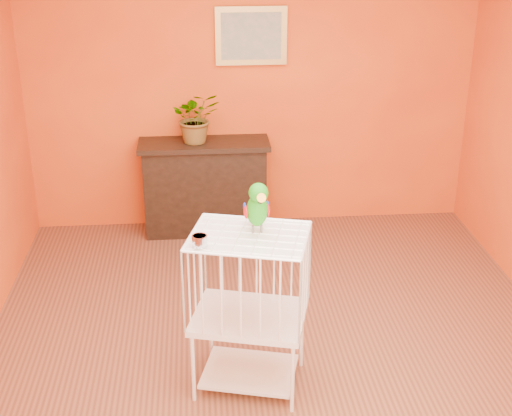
{
  "coord_description": "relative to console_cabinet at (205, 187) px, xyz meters",
  "views": [
    {
      "loc": [
        -0.49,
        -3.98,
        2.82
      ],
      "look_at": [
        -0.17,
        -0.22,
        1.19
      ],
      "focal_mm": 50.0,
      "sensor_mm": 36.0,
      "label": 1
    }
  ],
  "objects": [
    {
      "name": "ground",
      "position": [
        0.44,
        -2.04,
        -0.43
      ],
      "size": [
        4.5,
        4.5,
        0.0
      ],
      "primitive_type": "plane",
      "color": "brown",
      "rests_on": "ground"
    },
    {
      "name": "room_shell",
      "position": [
        0.44,
        -2.04,
        1.15
      ],
      "size": [
        4.5,
        4.5,
        4.5
      ],
      "color": "#DB5514",
      "rests_on": "ground"
    },
    {
      "name": "console_cabinet",
      "position": [
        0.0,
        0.0,
        0.0
      ],
      "size": [
        1.16,
        0.42,
        0.86
      ],
      "color": "black",
      "rests_on": "ground"
    },
    {
      "name": "potted_plant",
      "position": [
        -0.06,
        -0.01,
        0.61
      ],
      "size": [
        0.47,
        0.51,
        0.35
      ],
      "primitive_type": "imported",
      "rotation": [
        0.0,
        0.0,
        0.15
      ],
      "color": "#26722D",
      "rests_on": "console_cabinet"
    },
    {
      "name": "framed_picture",
      "position": [
        0.44,
        0.17,
        1.32
      ],
      "size": [
        0.62,
        0.04,
        0.5
      ],
      "color": "#BA8C42",
      "rests_on": "room_shell"
    },
    {
      "name": "birdcage",
      "position": [
        0.23,
        -2.31,
        0.11
      ],
      "size": [
        0.78,
        0.67,
        1.04
      ],
      "rotation": [
        0.0,
        0.0,
        -0.26
      ],
      "color": "white",
      "rests_on": "ground"
    },
    {
      "name": "feed_cup",
      "position": [
        -0.06,
        -2.43,
        0.64
      ],
      "size": [
        0.09,
        0.09,
        0.06
      ],
      "primitive_type": "cylinder",
      "color": "silver",
      "rests_on": "birdcage"
    },
    {
      "name": "parrot",
      "position": [
        0.28,
        -2.27,
        0.77
      ],
      "size": [
        0.16,
        0.29,
        0.32
      ],
      "rotation": [
        0.0,
        0.0,
        0.12
      ],
      "color": "#59544C",
      "rests_on": "birdcage"
    }
  ]
}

